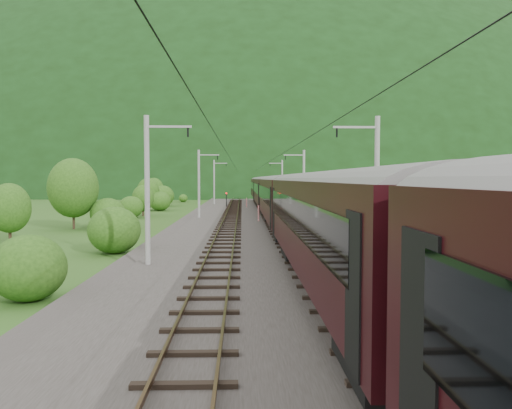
{
  "coord_description": "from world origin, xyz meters",
  "views": [
    {
      "loc": [
        -1.11,
        -26.86,
        4.94
      ],
      "look_at": [
        0.14,
        17.8,
        2.6
      ],
      "focal_mm": 35.0,
      "sensor_mm": 36.0,
      "label": 1
    }
  ],
  "objects": [
    {
      "name": "catenary_right",
      "position": [
        6.12,
        32.0,
        4.5
      ],
      "size": [
        2.54,
        192.28,
        8.0
      ],
      "color": "gray",
      "rests_on": "railbed"
    },
    {
      "name": "vegetation_right",
      "position": [
        12.4,
        17.47,
        1.03
      ],
      "size": [
        5.99,
        104.55,
        2.7
      ],
      "color": "#224813",
      "rests_on": "ground"
    },
    {
      "name": "hazard_post_far",
      "position": [
        0.69,
        27.31,
        1.15
      ],
      "size": [
        0.18,
        0.18,
        1.71
      ],
      "primitive_type": "cylinder",
      "color": "red",
      "rests_on": "railbed"
    },
    {
      "name": "track_right",
      "position": [
        2.4,
        10.0,
        0.37
      ],
      "size": [
        2.4,
        220.0,
        0.27
      ],
      "color": "brown",
      "rests_on": "railbed"
    },
    {
      "name": "train",
      "position": [
        2.4,
        29.5,
        3.83
      ],
      "size": [
        3.27,
        156.31,
        5.7
      ],
      "color": "black",
      "rests_on": "ground"
    },
    {
      "name": "signal",
      "position": [
        -3.7,
        55.16,
        1.66
      ],
      "size": [
        0.26,
        0.26,
        2.32
      ],
      "color": "black",
      "rests_on": "railbed"
    },
    {
      "name": "track_left",
      "position": [
        -2.4,
        10.0,
        0.37
      ],
      "size": [
        2.4,
        220.0,
        0.27
      ],
      "color": "brown",
      "rests_on": "railbed"
    },
    {
      "name": "overhead_wires",
      "position": [
        0.0,
        10.0,
        7.1
      ],
      "size": [
        4.83,
        198.0,
        0.03
      ],
      "color": "black",
      "rests_on": "ground"
    },
    {
      "name": "ground",
      "position": [
        0.0,
        0.0,
        0.0
      ],
      "size": [
        600.0,
        600.0,
        0.0
      ],
      "primitive_type": "plane",
      "color": "#2E4A17",
      "rests_on": "ground"
    },
    {
      "name": "mountain_main",
      "position": [
        0.0,
        260.0,
        0.0
      ],
      "size": [
        504.0,
        360.0,
        244.0
      ],
      "primitive_type": "ellipsoid",
      "color": "black",
      "rests_on": "ground"
    },
    {
      "name": "catenary_left",
      "position": [
        -6.12,
        32.0,
        4.5
      ],
      "size": [
        2.54,
        192.28,
        8.0
      ],
      "color": "gray",
      "rests_on": "railbed"
    },
    {
      "name": "mountain_ridge",
      "position": [
        -120.0,
        300.0,
        0.0
      ],
      "size": [
        336.0,
        280.0,
        132.0
      ],
      "primitive_type": "ellipsoid",
      "color": "black",
      "rests_on": "ground"
    },
    {
      "name": "railbed",
      "position": [
        0.0,
        10.0,
        0.15
      ],
      "size": [
        14.0,
        220.0,
        0.3
      ],
      "primitive_type": "cube",
      "color": "#38332D",
      "rests_on": "ground"
    },
    {
      "name": "vegetation_left",
      "position": [
        -14.72,
        11.55,
        2.57
      ],
      "size": [
        12.85,
        142.94,
        6.91
      ],
      "color": "#224813",
      "rests_on": "ground"
    },
    {
      "name": "hazard_post_near",
      "position": [
        -0.37,
        53.69,
        1.05
      ],
      "size": [
        0.16,
        0.16,
        1.49
      ],
      "primitive_type": "cylinder",
      "color": "red",
      "rests_on": "railbed"
    }
  ]
}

